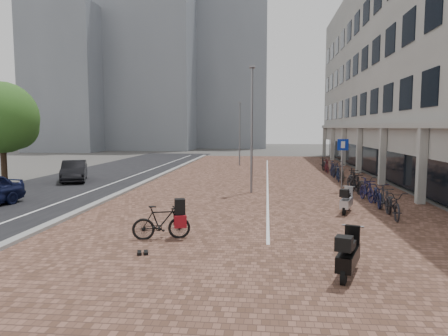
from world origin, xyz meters
TOP-DOWN VIEW (x-y plane):
  - ground at (0.00, 0.00)m, footprint 140.00×140.00m
  - plaza_brick at (2.00, 12.00)m, footprint 14.50×42.00m
  - street_asphalt at (-9.00, 12.00)m, footprint 8.00×50.00m
  - curb at (-5.10, 12.00)m, footprint 0.35×42.00m
  - lane_line at (-7.00, 12.00)m, footprint 0.12×44.00m
  - parking_line at (2.20, 12.00)m, footprint 0.10×30.00m
  - office_building at (12.97, 16.00)m, footprint 8.40×40.00m
  - bg_towers at (-14.34, 48.94)m, footprint 33.00×23.00m
  - car_dark at (-9.74, 9.67)m, footprint 2.76×4.16m
  - hero_bike at (-0.96, -2.68)m, footprint 1.79×0.94m
  - shoes at (-1.07, -4.20)m, footprint 0.45×0.41m
  - scooter_front at (5.24, 1.75)m, footprint 0.93×1.56m
  - scooter_mid at (3.97, -5.21)m, footprint 1.00×1.65m
  - parking_sign at (6.01, 7.07)m, footprint 0.57×0.14m
  - lamp_near at (1.37, 6.25)m, footprint 0.12×0.12m
  - lamp_far at (-0.23, 21.18)m, footprint 0.12×0.12m
  - street_tree at (-12.90, 7.79)m, footprint 4.10×4.10m
  - bike_row at (6.73, 10.20)m, footprint 1.31×20.43m

SIDE VIEW (x-z plane):
  - ground at x=0.00m, z-range 0.00..0.00m
  - street_asphalt at x=-9.00m, z-range -0.01..0.02m
  - plaza_brick at x=2.00m, z-range -0.01..0.03m
  - lane_line at x=-7.00m, z-range 0.02..0.02m
  - parking_line at x=2.20m, z-range 0.03..0.04m
  - shoes at x=-1.07m, z-range 0.00..0.09m
  - curb at x=-5.10m, z-range 0.00..0.14m
  - scooter_front at x=5.24m, z-range 0.00..1.03m
  - bike_row at x=6.73m, z-range 0.00..1.05m
  - hero_bike at x=-0.96m, z-range -0.07..1.15m
  - scooter_mid at x=3.97m, z-range 0.00..1.08m
  - car_dark at x=-9.74m, z-range 0.00..1.30m
  - parking_sign at x=6.01m, z-range 0.50..3.25m
  - lamp_far at x=-0.23m, z-range 0.00..5.51m
  - lamp_near at x=1.37m, z-range 0.00..6.33m
  - street_tree at x=-12.90m, z-range 0.81..6.77m
  - office_building at x=12.97m, z-range 0.94..15.94m
  - bg_towers at x=-14.34m, z-range -2.04..29.96m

